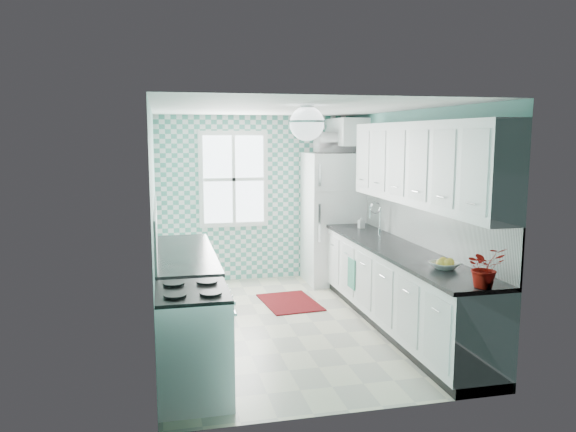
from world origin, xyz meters
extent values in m
cube|color=beige|center=(0.00, 0.00, -0.01)|extent=(3.00, 4.40, 0.02)
cube|color=white|center=(0.00, 0.00, 2.51)|extent=(3.00, 4.40, 0.02)
cube|color=#66AFA2|center=(0.00, 2.21, 1.25)|extent=(3.00, 0.02, 2.50)
cube|color=#66AFA2|center=(0.00, -2.21, 1.25)|extent=(3.00, 0.02, 2.50)
cube|color=#66AFA2|center=(-1.51, 0.00, 1.25)|extent=(0.02, 4.40, 2.50)
cube|color=#66AFA2|center=(1.51, 0.00, 1.25)|extent=(0.02, 4.40, 2.50)
cube|color=teal|center=(0.00, 2.19, 1.25)|extent=(3.00, 0.01, 2.50)
cube|color=white|center=(-0.35, 2.17, 1.55)|extent=(1.04, 0.05, 1.44)
cube|color=white|center=(-0.35, 2.15, 1.55)|extent=(0.90, 0.02, 1.30)
cube|color=white|center=(1.49, -0.40, 1.20)|extent=(0.02, 3.60, 0.51)
cube|color=white|center=(-1.49, -0.07, 1.20)|extent=(0.02, 2.15, 0.51)
cube|color=white|center=(1.33, -0.60, 1.90)|extent=(0.33, 3.20, 0.90)
cube|color=white|center=(1.30, 1.83, 2.25)|extent=(0.40, 0.74, 0.40)
cylinder|color=silver|center=(0.00, -0.80, 2.48)|extent=(0.14, 0.14, 0.04)
cylinder|color=silver|center=(0.00, -0.80, 2.41)|extent=(0.02, 0.02, 0.12)
sphere|color=white|center=(0.00, -0.80, 2.32)|extent=(0.34, 0.34, 0.34)
cube|color=white|center=(1.20, -0.40, 0.45)|extent=(0.60, 3.60, 0.90)
cube|color=black|center=(1.19, -0.40, 0.92)|extent=(0.63, 3.60, 0.04)
cube|color=white|center=(-1.20, -0.07, 0.45)|extent=(0.60, 2.15, 0.90)
cube|color=black|center=(-1.19, -0.07, 0.92)|extent=(0.63, 2.15, 0.04)
cube|color=white|center=(1.11, 1.77, 0.97)|extent=(0.85, 0.80, 1.94)
cube|color=silver|center=(1.11, 1.37, 1.42)|extent=(0.83, 0.01, 0.02)
cube|color=silver|center=(0.76, 1.35, 1.65)|extent=(0.03, 0.03, 0.30)
cube|color=silver|center=(0.76, 1.35, 0.97)|extent=(0.03, 0.03, 0.54)
cube|color=silver|center=(-1.20, -1.63, 0.47)|extent=(0.60, 0.77, 0.91)
cube|color=black|center=(-1.20, -1.63, 0.92)|extent=(0.60, 0.77, 0.03)
cube|color=black|center=(-0.89, -1.63, 0.52)|extent=(0.01, 0.50, 0.30)
cube|color=silver|center=(1.20, 0.61, 0.92)|extent=(0.49, 0.41, 0.12)
cylinder|color=silver|center=(1.38, 0.61, 1.12)|extent=(0.02, 0.02, 0.30)
torus|color=silver|center=(1.31, 0.61, 1.31)|extent=(0.16, 0.02, 0.16)
cube|color=maroon|center=(0.20, 0.81, 0.01)|extent=(0.76, 1.02, 0.02)
cube|color=#67C0B0|center=(0.89, 0.32, 0.48)|extent=(0.06, 0.25, 0.38)
imported|color=white|center=(1.20, -1.44, 0.97)|extent=(0.31, 0.31, 0.07)
imported|color=#A90925|center=(1.20, -2.11, 1.11)|extent=(0.32, 0.28, 0.35)
imported|color=silver|center=(1.25, 0.98, 1.02)|extent=(0.08, 0.08, 0.17)
imported|color=white|center=(1.11, 1.77, 2.10)|extent=(0.57, 0.39, 0.31)
camera|label=1|loc=(-1.43, -6.20, 2.21)|focal=35.00mm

